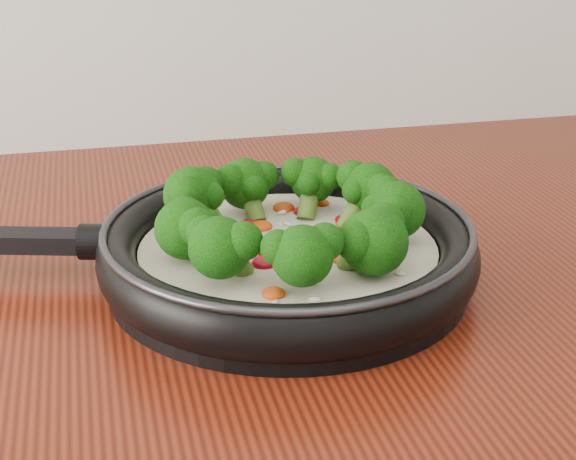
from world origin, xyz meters
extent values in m
cylinder|color=black|center=(-0.01, 1.04, 0.91)|extent=(0.39, 0.39, 0.01)
torus|color=black|center=(-0.01, 1.04, 0.93)|extent=(0.41, 0.41, 0.03)
torus|color=#2D2D33|center=(-0.01, 1.04, 0.95)|extent=(0.40, 0.40, 0.01)
cube|color=black|center=(-0.26, 1.11, 0.94)|extent=(0.20, 0.08, 0.02)
cylinder|color=black|center=(-0.17, 1.09, 0.94)|extent=(0.04, 0.04, 0.03)
cylinder|color=beige|center=(-0.01, 1.04, 0.92)|extent=(0.32, 0.32, 0.02)
ellipsoid|color=#9D0715|center=(0.05, 1.08, 0.94)|extent=(0.02, 0.02, 0.01)
ellipsoid|color=#9D0715|center=(0.06, 1.08, 0.94)|extent=(0.02, 0.02, 0.01)
ellipsoid|color=#D9430D|center=(-0.02, 1.09, 0.94)|extent=(0.03, 0.03, 0.01)
ellipsoid|color=#9D0715|center=(-0.03, 1.04, 0.94)|extent=(0.03, 0.03, 0.01)
ellipsoid|color=#9D0715|center=(0.05, 1.05, 0.94)|extent=(0.03, 0.03, 0.01)
ellipsoid|color=#D9430D|center=(-0.08, 1.06, 0.94)|extent=(0.03, 0.03, 0.01)
ellipsoid|color=#9D0715|center=(0.04, 1.04, 0.94)|extent=(0.02, 0.02, 0.01)
ellipsoid|color=#9D0715|center=(-0.04, 1.01, 0.94)|extent=(0.03, 0.03, 0.01)
ellipsoid|color=#D9430D|center=(0.03, 1.00, 0.94)|extent=(0.02, 0.02, 0.01)
ellipsoid|color=#9D0715|center=(-0.03, 1.04, 0.94)|extent=(0.03, 0.03, 0.01)
ellipsoid|color=#9D0715|center=(0.00, 1.03, 0.94)|extent=(0.03, 0.03, 0.01)
ellipsoid|color=#D9430D|center=(-0.04, 0.95, 0.94)|extent=(0.02, 0.02, 0.01)
ellipsoid|color=#9D0715|center=(-0.04, 1.09, 0.94)|extent=(0.02, 0.02, 0.01)
ellipsoid|color=#9D0715|center=(0.02, 1.04, 0.94)|extent=(0.03, 0.03, 0.01)
ellipsoid|color=#D9430D|center=(0.05, 1.13, 0.94)|extent=(0.02, 0.02, 0.01)
ellipsoid|color=#9D0715|center=(0.02, 1.11, 0.94)|extent=(0.03, 0.03, 0.01)
ellipsoid|color=#9D0715|center=(-0.03, 1.01, 0.94)|extent=(0.03, 0.03, 0.01)
ellipsoid|color=#D9430D|center=(0.01, 1.13, 0.94)|extent=(0.03, 0.03, 0.01)
ellipsoid|color=#9D0715|center=(-0.07, 1.06, 0.94)|extent=(0.03, 0.03, 0.01)
ellipsoid|color=#9D0715|center=(0.01, 1.05, 0.94)|extent=(0.02, 0.02, 0.01)
ellipsoid|color=white|center=(-0.08, 1.11, 0.93)|extent=(0.01, 0.01, 0.00)
ellipsoid|color=white|center=(-0.03, 1.03, 0.94)|extent=(0.01, 0.01, 0.00)
ellipsoid|color=white|center=(-0.04, 1.03, 0.94)|extent=(0.01, 0.01, 0.00)
ellipsoid|color=white|center=(-0.01, 0.93, 0.94)|extent=(0.01, 0.01, 0.00)
ellipsoid|color=white|center=(0.06, 1.09, 0.93)|extent=(0.01, 0.01, 0.00)
ellipsoid|color=white|center=(-0.01, 0.98, 0.94)|extent=(0.01, 0.00, 0.00)
ellipsoid|color=white|center=(0.01, 1.00, 0.94)|extent=(0.01, 0.01, 0.00)
ellipsoid|color=white|center=(0.07, 0.96, 0.94)|extent=(0.01, 0.01, 0.00)
ellipsoid|color=white|center=(-0.01, 1.04, 0.94)|extent=(0.01, 0.01, 0.00)
ellipsoid|color=white|center=(-0.01, 1.09, 0.93)|extent=(0.01, 0.01, 0.00)
ellipsoid|color=white|center=(-0.04, 0.94, 0.94)|extent=(0.01, 0.01, 0.00)
ellipsoid|color=white|center=(0.00, 1.05, 0.94)|extent=(0.01, 0.01, 0.00)
ellipsoid|color=white|center=(-0.01, 0.96, 0.94)|extent=(0.01, 0.01, 0.00)
ellipsoid|color=white|center=(0.00, 1.11, 0.94)|extent=(0.01, 0.01, 0.00)
ellipsoid|color=white|center=(-0.05, 1.08, 0.94)|extent=(0.01, 0.01, 0.00)
ellipsoid|color=white|center=(0.02, 1.07, 0.94)|extent=(0.01, 0.01, 0.00)
ellipsoid|color=white|center=(0.03, 1.03, 0.94)|extent=(0.01, 0.01, 0.00)
ellipsoid|color=white|center=(0.00, 1.09, 0.94)|extent=(0.01, 0.01, 0.00)
cylinder|color=#587C28|center=(0.06, 1.02, 0.95)|extent=(0.04, 0.02, 0.04)
sphere|color=black|center=(0.08, 1.02, 0.97)|extent=(0.06, 0.06, 0.05)
sphere|color=black|center=(0.08, 1.04, 0.98)|extent=(0.04, 0.04, 0.03)
sphere|color=black|center=(0.07, 1.00, 0.97)|extent=(0.04, 0.04, 0.03)
sphere|color=black|center=(0.06, 1.02, 0.97)|extent=(0.03, 0.03, 0.03)
cylinder|color=#587C28|center=(0.06, 1.07, 0.95)|extent=(0.04, 0.03, 0.04)
sphere|color=black|center=(0.08, 1.08, 0.97)|extent=(0.06, 0.06, 0.05)
sphere|color=black|center=(0.06, 1.09, 0.98)|extent=(0.04, 0.04, 0.03)
sphere|color=black|center=(0.08, 1.06, 0.97)|extent=(0.04, 0.04, 0.03)
sphere|color=black|center=(0.06, 1.07, 0.97)|extent=(0.03, 0.03, 0.02)
cylinder|color=#587C28|center=(0.03, 1.11, 0.95)|extent=(0.03, 0.04, 0.04)
sphere|color=black|center=(0.03, 1.12, 0.97)|extent=(0.06, 0.06, 0.04)
sphere|color=black|center=(0.02, 1.12, 0.97)|extent=(0.03, 0.03, 0.03)
sphere|color=black|center=(0.05, 1.11, 0.97)|extent=(0.03, 0.03, 0.03)
sphere|color=black|center=(0.03, 1.11, 0.97)|extent=(0.03, 0.03, 0.02)
cylinder|color=#587C28|center=(-0.03, 1.11, 0.95)|extent=(0.02, 0.04, 0.04)
sphere|color=black|center=(-0.03, 1.13, 0.96)|extent=(0.06, 0.06, 0.05)
sphere|color=black|center=(-0.05, 1.12, 0.97)|extent=(0.04, 0.04, 0.03)
sphere|color=black|center=(-0.01, 1.13, 0.97)|extent=(0.04, 0.04, 0.03)
sphere|color=black|center=(-0.03, 1.11, 0.97)|extent=(0.03, 0.03, 0.02)
cylinder|color=#587C28|center=(-0.07, 1.09, 0.95)|extent=(0.04, 0.04, 0.04)
sphere|color=black|center=(-0.09, 1.10, 0.97)|extent=(0.06, 0.06, 0.05)
sphere|color=black|center=(-0.09, 1.08, 0.98)|extent=(0.04, 0.04, 0.03)
sphere|color=black|center=(-0.07, 1.11, 0.97)|extent=(0.04, 0.04, 0.03)
sphere|color=black|center=(-0.07, 1.09, 0.97)|extent=(0.03, 0.03, 0.03)
cylinder|color=#587C28|center=(-0.08, 1.03, 0.95)|extent=(0.03, 0.02, 0.04)
sphere|color=black|center=(-0.10, 1.03, 0.96)|extent=(0.06, 0.06, 0.05)
sphere|color=black|center=(-0.09, 1.01, 0.97)|extent=(0.04, 0.04, 0.03)
sphere|color=black|center=(-0.10, 1.05, 0.97)|extent=(0.04, 0.04, 0.03)
sphere|color=black|center=(-0.08, 1.03, 0.97)|extent=(0.03, 0.03, 0.03)
cylinder|color=#587C28|center=(-0.07, 0.99, 0.95)|extent=(0.04, 0.04, 0.04)
sphere|color=black|center=(-0.08, 0.98, 0.97)|extent=(0.06, 0.06, 0.05)
sphere|color=black|center=(-0.06, 0.97, 0.98)|extent=(0.04, 0.04, 0.03)
sphere|color=black|center=(-0.09, 0.99, 0.97)|extent=(0.04, 0.04, 0.03)
sphere|color=black|center=(-0.07, 0.99, 0.97)|extent=(0.03, 0.03, 0.03)
cylinder|color=#587C28|center=(-0.02, 0.97, 0.95)|extent=(0.02, 0.04, 0.04)
sphere|color=black|center=(-0.02, 0.95, 0.97)|extent=(0.06, 0.06, 0.05)
sphere|color=black|center=(0.00, 0.95, 0.98)|extent=(0.04, 0.04, 0.03)
sphere|color=black|center=(-0.04, 0.95, 0.97)|extent=(0.04, 0.04, 0.03)
sphere|color=black|center=(-0.02, 0.96, 0.97)|extent=(0.03, 0.03, 0.02)
cylinder|color=#587C28|center=(0.03, 0.98, 0.95)|extent=(0.03, 0.04, 0.04)
sphere|color=black|center=(0.04, 0.96, 0.97)|extent=(0.07, 0.07, 0.06)
sphere|color=black|center=(0.06, 0.98, 0.97)|extent=(0.04, 0.04, 0.03)
sphere|color=black|center=(0.02, 0.96, 0.97)|extent=(0.04, 0.04, 0.03)
sphere|color=black|center=(0.03, 0.98, 0.97)|extent=(0.03, 0.03, 0.03)
camera|label=1|loc=(-0.17, 0.37, 1.24)|focal=53.39mm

